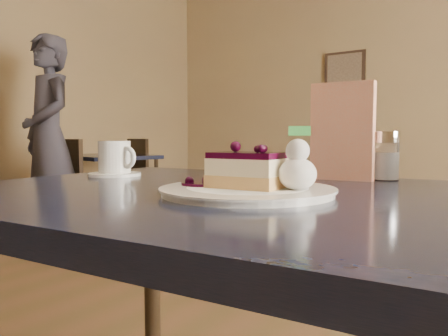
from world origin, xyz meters
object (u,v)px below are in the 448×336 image
Objects in this scene: coffee_set at (115,160)px; main_table at (260,235)px; dessert_plate at (247,191)px; bg_table_far_left at (109,216)px; patron at (48,136)px; cheesecake_slice at (247,170)px.

main_table is at bearing -8.70° from coffee_set.
dessert_plate is 2.08× the size of coffee_set.
patron is at bearing -69.63° from bg_table_far_left.
main_table is 3.85m from bg_table_far_left.
dessert_plate is 0.18× the size of bg_table_far_left.
main_table is 0.76× the size of bg_table_far_left.
cheesecake_slice is at bearing -13.95° from patron.
coffee_set is (-0.47, 0.07, 0.12)m from main_table.
coffee_set is at bearing -26.84° from bg_table_far_left.
dessert_plate is 0.04m from cheesecake_slice.
patron is (-2.97, 1.53, 0.19)m from main_table.
bg_table_far_left is at bearing 139.66° from main_table.
patron reaches higher than bg_table_far_left.
main_table is at bearing 90.00° from cheesecake_slice.
patron is (-2.50, 1.46, 0.07)m from coffee_set.
cheesecake_slice is 0.49m from coffee_set.
coffee_set reaches higher than dessert_plate.
cheesecake_slice is 0.08× the size of bg_table_far_left.
dessert_plate is at bearing -93.97° from cheesecake_slice.
patron reaches higher than cheesecake_slice.
patron is (-2.97, 1.58, 0.07)m from cheesecake_slice.
main_table is 4.35× the size of dessert_plate.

